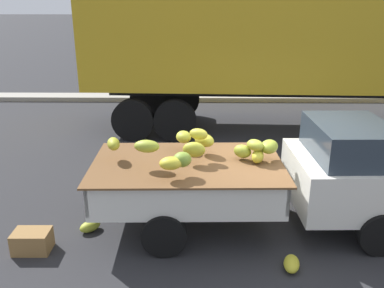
# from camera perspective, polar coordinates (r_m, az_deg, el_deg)

# --- Properties ---
(ground) EXTENTS (220.00, 220.00, 0.00)m
(ground) POSITION_cam_1_polar(r_m,az_deg,el_deg) (7.02, 11.80, -10.20)
(ground) COLOR #28282B
(curb_strip) EXTENTS (80.00, 0.80, 0.16)m
(curb_strip) POSITION_cam_1_polar(r_m,az_deg,el_deg) (15.03, 5.89, 6.48)
(curb_strip) COLOR gray
(curb_strip) RESTS_ON ground
(pickup_truck) EXTENTS (5.20, 1.95, 1.70)m
(pickup_truck) POSITION_cam_1_polar(r_m,az_deg,el_deg) (6.63, 17.37, -3.99)
(pickup_truck) COLOR silver
(pickup_truck) RESTS_ON ground
(semi_trailer) EXTENTS (12.09, 3.02, 3.95)m
(semi_trailer) POSITION_cam_1_polar(r_m,az_deg,el_deg) (11.47, 16.48, 14.26)
(semi_trailer) COLOR gold
(semi_trailer) RESTS_ON ground
(fallen_banana_bunch_near_tailgate) EXTENTS (0.39, 0.38, 0.17)m
(fallen_banana_bunch_near_tailgate) POSITION_cam_1_polar(r_m,az_deg,el_deg) (6.70, -14.12, -11.13)
(fallen_banana_bunch_near_tailgate) COLOR #A2AC2F
(fallen_banana_bunch_near_tailgate) RESTS_ON ground
(fallen_banana_bunch_by_wheel) EXTENTS (0.29, 0.42, 0.16)m
(fallen_banana_bunch_by_wheel) POSITION_cam_1_polar(r_m,az_deg,el_deg) (5.86, 13.79, -16.01)
(fallen_banana_bunch_by_wheel) COLOR gold
(fallen_banana_bunch_by_wheel) RESTS_ON ground
(produce_crate) EXTENTS (0.53, 0.37, 0.31)m
(produce_crate) POSITION_cam_1_polar(r_m,az_deg,el_deg) (6.44, -21.51, -12.57)
(produce_crate) COLOR olive
(produce_crate) RESTS_ON ground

